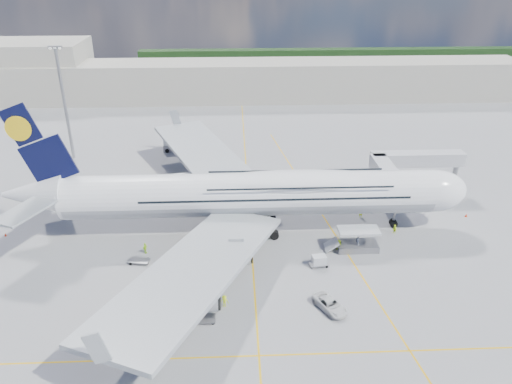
{
  "coord_description": "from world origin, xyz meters",
  "views": [
    {
      "loc": [
        -2.35,
        -64.89,
        43.35
      ],
      "look_at": [
        0.89,
        8.0,
        8.14
      ],
      "focal_mm": 35.0,
      "sensor_mm": 36.0,
      "label": 1
    }
  ],
  "objects_px": {
    "jet_bridge": "(405,166)",
    "dolly_back": "(139,261)",
    "crew_van": "(339,245)",
    "cone_wing_right_outer": "(137,345)",
    "baggage_tug": "(197,268)",
    "dolly_row_a": "(186,271)",
    "dolly_nose_far": "(319,261)",
    "catering_truck_inner": "(186,186)",
    "light_mast": "(65,103)",
    "crew_tug": "(224,301)",
    "cone_wing_right_inner": "(203,309)",
    "cone_nose": "(466,215)",
    "cargo_loader": "(356,242)",
    "crew_wing": "(145,248)",
    "airliner": "(252,194)",
    "service_van": "(330,305)",
    "cone_wing_left_outer": "(205,177)",
    "crew_nose": "(361,212)",
    "dolly_row_b": "(212,272)",
    "crew_loader": "(395,229)",
    "catering_truck_outer": "(175,144)",
    "cone_wing_left_inner": "(227,187)",
    "dolly_nose_near": "(242,249)",
    "dolly_row_c": "(202,319)",
    "cone_tail": "(5,235)"
  },
  "relations": [
    {
      "from": "jet_bridge",
      "to": "dolly_back",
      "type": "xyz_separation_m",
      "value": [
        -47.31,
        -20.4,
        -6.5
      ]
    },
    {
      "from": "crew_van",
      "to": "cone_wing_right_outer",
      "type": "relative_size",
      "value": 3.11
    },
    {
      "from": "baggage_tug",
      "to": "dolly_row_a",
      "type": "bearing_deg",
      "value": -149.05
    },
    {
      "from": "dolly_nose_far",
      "to": "catering_truck_inner",
      "type": "xyz_separation_m",
      "value": [
        -22.17,
        25.46,
        1.08
      ]
    },
    {
      "from": "light_mast",
      "to": "catering_truck_inner",
      "type": "xyz_separation_m",
      "value": [
        27.92,
        -21.13,
        -11.17
      ]
    },
    {
      "from": "crew_tug",
      "to": "cone_wing_right_inner",
      "type": "relative_size",
      "value": 3.11
    },
    {
      "from": "crew_van",
      "to": "cone_nose",
      "type": "distance_m",
      "value": 27.27
    },
    {
      "from": "cargo_loader",
      "to": "crew_wing",
      "type": "relative_size",
      "value": 4.69
    },
    {
      "from": "light_mast",
      "to": "crew_wing",
      "type": "distance_m",
      "value": 49.26
    },
    {
      "from": "crew_tug",
      "to": "airliner",
      "type": "bearing_deg",
      "value": 85.91
    },
    {
      "from": "jet_bridge",
      "to": "cone_wing_right_inner",
      "type": "relative_size",
      "value": 32.28
    },
    {
      "from": "cone_nose",
      "to": "cargo_loader",
      "type": "bearing_deg",
      "value": -156.14
    },
    {
      "from": "airliner",
      "to": "service_van",
      "type": "bearing_deg",
      "value": -66.13
    },
    {
      "from": "dolly_nose_far",
      "to": "cone_wing_left_outer",
      "type": "bearing_deg",
      "value": 111.66
    },
    {
      "from": "dolly_row_a",
      "to": "crew_tug",
      "type": "bearing_deg",
      "value": -74.27
    },
    {
      "from": "crew_nose",
      "to": "dolly_nose_far",
      "type": "bearing_deg",
      "value": -133.16
    },
    {
      "from": "airliner",
      "to": "jet_bridge",
      "type": "xyz_separation_m",
      "value": [
        29.55,
        10.94,
        -0.02
      ]
    },
    {
      "from": "crew_tug",
      "to": "cone_wing_right_inner",
      "type": "height_order",
      "value": "crew_tug"
    },
    {
      "from": "service_van",
      "to": "crew_tug",
      "type": "height_order",
      "value": "crew_tug"
    },
    {
      "from": "baggage_tug",
      "to": "cargo_loader",
      "type": "bearing_deg",
      "value": 17.15
    },
    {
      "from": "dolly_row_a",
      "to": "crew_van",
      "type": "relative_size",
      "value": 1.54
    },
    {
      "from": "crew_nose",
      "to": "crew_tug",
      "type": "height_order",
      "value": "crew_nose"
    },
    {
      "from": "dolly_row_a",
      "to": "cone_wing_right_outer",
      "type": "relative_size",
      "value": 4.79
    },
    {
      "from": "crew_van",
      "to": "cone_wing_left_outer",
      "type": "xyz_separation_m",
      "value": [
        -22.75,
        29.17,
        -0.68
      ]
    },
    {
      "from": "dolly_row_b",
      "to": "baggage_tug",
      "type": "bearing_deg",
      "value": 152.09
    },
    {
      "from": "cone_wing_right_outer",
      "to": "crew_loader",
      "type": "bearing_deg",
      "value": 32.75
    },
    {
      "from": "light_mast",
      "to": "cone_nose",
      "type": "distance_m",
      "value": 86.53
    },
    {
      "from": "catering_truck_outer",
      "to": "light_mast",
      "type": "bearing_deg",
      "value": -178.52
    },
    {
      "from": "light_mast",
      "to": "cone_nose",
      "type": "bearing_deg",
      "value": -22.08
    },
    {
      "from": "dolly_nose_far",
      "to": "catering_truck_outer",
      "type": "bearing_deg",
      "value": 110.4
    },
    {
      "from": "crew_van",
      "to": "dolly_row_a",
      "type": "bearing_deg",
      "value": 70.09
    },
    {
      "from": "cargo_loader",
      "to": "cone_wing_left_outer",
      "type": "bearing_deg",
      "value": 131.46
    },
    {
      "from": "light_mast",
      "to": "airliner",
      "type": "bearing_deg",
      "value": -41.0
    },
    {
      "from": "jet_bridge",
      "to": "cone_wing_left_inner",
      "type": "height_order",
      "value": "jet_bridge"
    },
    {
      "from": "dolly_back",
      "to": "service_van",
      "type": "bearing_deg",
      "value": -13.97
    },
    {
      "from": "baggage_tug",
      "to": "catering_truck_outer",
      "type": "height_order",
      "value": "catering_truck_outer"
    },
    {
      "from": "cone_wing_right_inner",
      "to": "crew_van",
      "type": "bearing_deg",
      "value": 33.92
    },
    {
      "from": "dolly_nose_near",
      "to": "cone_wing_right_inner",
      "type": "xyz_separation_m",
      "value": [
        -5.45,
        -14.69,
        -0.04
      ]
    },
    {
      "from": "crew_nose",
      "to": "cone_nose",
      "type": "xyz_separation_m",
      "value": [
        19.19,
        -0.69,
        -0.69
      ]
    },
    {
      "from": "dolly_back",
      "to": "cone_wing_left_inner",
      "type": "height_order",
      "value": "cone_wing_left_inner"
    },
    {
      "from": "dolly_row_c",
      "to": "catering_truck_inner",
      "type": "height_order",
      "value": "catering_truck_inner"
    },
    {
      "from": "crew_tug",
      "to": "cone_wing_right_inner",
      "type": "bearing_deg",
      "value": -156.38
    },
    {
      "from": "crew_van",
      "to": "cone_wing_left_inner",
      "type": "height_order",
      "value": "crew_van"
    },
    {
      "from": "cone_wing_left_inner",
      "to": "cone_tail",
      "type": "distance_m",
      "value": 41.08
    },
    {
      "from": "dolly_back",
      "to": "catering_truck_inner",
      "type": "distance_m",
      "value": 24.01
    },
    {
      "from": "crew_van",
      "to": "cone_wing_left_inner",
      "type": "relative_size",
      "value": 3.29
    },
    {
      "from": "cone_tail",
      "to": "catering_truck_inner",
      "type": "bearing_deg",
      "value": 25.82
    },
    {
      "from": "cone_wing_right_inner",
      "to": "dolly_row_b",
      "type": "bearing_deg",
      "value": 82.97
    },
    {
      "from": "dolly_back",
      "to": "crew_van",
      "type": "bearing_deg",
      "value": 14.26
    },
    {
      "from": "crew_wing",
      "to": "cone_nose",
      "type": "relative_size",
      "value": 2.99
    }
  ]
}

